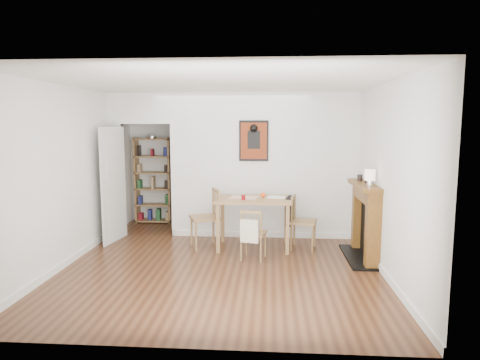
# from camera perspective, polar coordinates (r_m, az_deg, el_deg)

# --- Properties ---
(ground) EXTENTS (5.20, 5.20, 0.00)m
(ground) POSITION_cam_1_polar(r_m,az_deg,el_deg) (6.61, -2.20, -10.57)
(ground) COLOR #56321B
(ground) RESTS_ON ground
(room_shell) EXTENTS (5.20, 5.20, 5.20)m
(room_shell) POSITION_cam_1_polar(r_m,az_deg,el_deg) (7.65, -0.41, 1.86)
(room_shell) COLOR silver
(room_shell) RESTS_ON ground
(dining_table) EXTENTS (1.23, 0.78, 0.84)m
(dining_table) POSITION_cam_1_polar(r_m,az_deg,el_deg) (7.04, 1.81, -3.24)
(dining_table) COLOR olive
(dining_table) RESTS_ON ground
(chair_left) EXTENTS (0.64, 0.64, 0.98)m
(chair_left) POSITION_cam_1_polar(r_m,az_deg,el_deg) (7.13, -4.71, -5.13)
(chair_left) COLOR #9E7E49
(chair_left) RESTS_ON ground
(chair_right) EXTENTS (0.57, 0.52, 0.89)m
(chair_right) POSITION_cam_1_polar(r_m,az_deg,el_deg) (7.12, 8.29, -5.47)
(chair_right) COLOR #9E7E49
(chair_right) RESTS_ON ground
(chair_front) EXTENTS (0.47, 0.50, 0.78)m
(chair_front) POSITION_cam_1_polar(r_m,az_deg,el_deg) (6.53, 1.77, -7.15)
(chair_front) COLOR #9E7E49
(chair_front) RESTS_ON ground
(bookshelf) EXTENTS (0.75, 0.30, 1.77)m
(bookshelf) POSITION_cam_1_polar(r_m,az_deg,el_deg) (9.05, -11.46, -0.10)
(bookshelf) COLOR olive
(bookshelf) RESTS_ON ground
(fireplace) EXTENTS (0.45, 1.25, 1.16)m
(fireplace) POSITION_cam_1_polar(r_m,az_deg,el_deg) (6.81, 16.46, -4.96)
(fireplace) COLOR brown
(fireplace) RESTS_ON ground
(red_glass) EXTENTS (0.06, 0.06, 0.08)m
(red_glass) POSITION_cam_1_polar(r_m,az_deg,el_deg) (6.86, 0.45, -2.31)
(red_glass) COLOR maroon
(red_glass) RESTS_ON dining_table
(orange_fruit) EXTENTS (0.08, 0.08, 0.08)m
(orange_fruit) POSITION_cam_1_polar(r_m,az_deg,el_deg) (7.09, 3.08, -2.00)
(orange_fruit) COLOR #FA4E0D
(orange_fruit) RESTS_ON dining_table
(placemat) EXTENTS (0.48, 0.38, 0.00)m
(placemat) POSITION_cam_1_polar(r_m,az_deg,el_deg) (7.08, 0.51, -2.32)
(placemat) COLOR #F0E1C6
(placemat) RESTS_ON dining_table
(notebook) EXTENTS (0.32, 0.26, 0.01)m
(notebook) POSITION_cam_1_polar(r_m,az_deg,el_deg) (7.09, 4.88, -2.29)
(notebook) COLOR white
(notebook) RESTS_ON dining_table
(mantel_lamp) EXTENTS (0.15, 0.15, 0.24)m
(mantel_lamp) POSITION_cam_1_polar(r_m,az_deg,el_deg) (6.37, 16.93, 0.52)
(mantel_lamp) COLOR silver
(mantel_lamp) RESTS_ON fireplace
(ceramic_jar_a) EXTENTS (0.10, 0.10, 0.12)m
(ceramic_jar_a) POSITION_cam_1_polar(r_m,az_deg,el_deg) (6.76, 16.65, 0.12)
(ceramic_jar_a) COLOR black
(ceramic_jar_a) RESTS_ON fireplace
(ceramic_jar_b) EXTENTS (0.08, 0.08, 0.10)m
(ceramic_jar_b) POSITION_cam_1_polar(r_m,az_deg,el_deg) (6.95, 15.68, 0.30)
(ceramic_jar_b) COLOR black
(ceramic_jar_b) RESTS_ON fireplace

